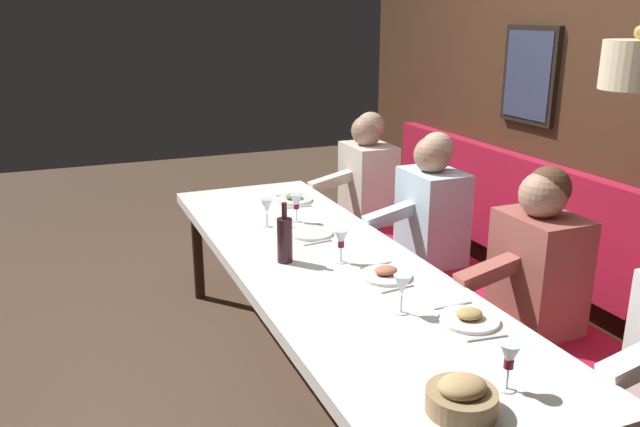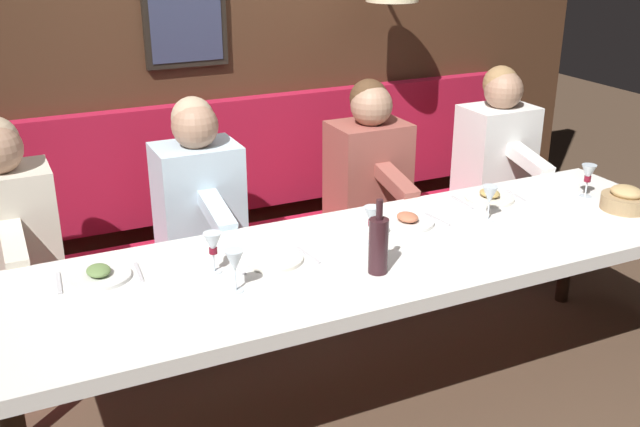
# 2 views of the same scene
# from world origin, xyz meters

# --- Properties ---
(ground_plane) EXTENTS (12.00, 12.00, 0.00)m
(ground_plane) POSITION_xyz_m (0.00, 0.00, 0.00)
(ground_plane) COLOR #4C3828
(dining_table) EXTENTS (0.90, 3.08, 0.74)m
(dining_table) POSITION_xyz_m (0.00, 0.00, 0.68)
(dining_table) COLOR silver
(dining_table) RESTS_ON ground_plane
(banquette_bench) EXTENTS (0.52, 3.28, 0.45)m
(banquette_bench) POSITION_xyz_m (0.89, 0.00, 0.23)
(banquette_bench) COLOR maroon
(banquette_bench) RESTS_ON ground_plane
(back_wall_panel) EXTENTS (0.59, 4.48, 2.90)m
(back_wall_panel) POSITION_xyz_m (1.46, -0.01, 1.36)
(back_wall_panel) COLOR #422819
(back_wall_panel) RESTS_ON ground_plane
(diner_nearest) EXTENTS (0.60, 0.40, 0.79)m
(diner_nearest) POSITION_xyz_m (0.88, -1.32, 0.82)
(diner_nearest) COLOR white
(diner_nearest) RESTS_ON banquette_bench
(diner_near) EXTENTS (0.60, 0.40, 0.79)m
(diner_near) POSITION_xyz_m (0.88, -0.47, 0.82)
(diner_near) COLOR #934C42
(diner_near) RESTS_ON banquette_bench
(diner_middle) EXTENTS (0.60, 0.40, 0.79)m
(diner_middle) POSITION_xyz_m (0.88, 0.47, 0.82)
(diner_middle) COLOR silver
(diner_middle) RESTS_ON banquette_bench
(diner_far) EXTENTS (0.60, 0.40, 0.79)m
(diner_far) POSITION_xyz_m (0.88, 1.34, 0.82)
(diner_far) COLOR beige
(diner_far) RESTS_ON banquette_bench
(place_setting_0) EXTENTS (0.24, 0.32, 0.01)m
(place_setting_0) POSITION_xyz_m (0.08, 0.41, 0.75)
(place_setting_0) COLOR silver
(place_setting_0) RESTS_ON dining_table
(place_setting_1) EXTENTS (0.24, 0.32, 0.05)m
(place_setting_1) POSITION_xyz_m (0.17, -0.28, 0.75)
(place_setting_1) COLOR silver
(place_setting_1) RESTS_ON dining_table
(place_setting_2) EXTENTS (0.24, 0.32, 0.05)m
(place_setting_2) POSITION_xyz_m (0.27, -0.80, 0.75)
(place_setting_2) COLOR silver
(place_setting_2) RESTS_ON dining_table
(place_setting_3) EXTENTS (0.24, 0.32, 0.05)m
(place_setting_3) POSITION_xyz_m (0.22, 1.06, 0.75)
(place_setting_3) COLOR silver
(place_setting_3) RESTS_ON dining_table
(wine_glass_0) EXTENTS (0.07, 0.07, 0.16)m
(wine_glass_0) POSITION_xyz_m (0.06, -0.03, 0.86)
(wine_glass_0) COLOR silver
(wine_glass_0) RESTS_ON dining_table
(wine_glass_1) EXTENTS (0.07, 0.07, 0.16)m
(wine_glass_1) POSITION_xyz_m (0.10, -1.25, 0.86)
(wine_glass_1) COLOR silver
(wine_glass_1) RESTS_ON dining_table
(wine_glass_2) EXTENTS (0.07, 0.07, 0.16)m
(wine_glass_2) POSITION_xyz_m (0.08, 0.65, 0.86)
(wine_glass_2) COLOR silver
(wine_glass_2) RESTS_ON dining_table
(wine_glass_3) EXTENTS (0.07, 0.07, 0.16)m
(wine_glass_3) POSITION_xyz_m (-0.10, 0.63, 0.86)
(wine_glass_3) COLOR silver
(wine_glass_3) RESTS_ON dining_table
(wine_glass_4) EXTENTS (0.07, 0.07, 0.16)m
(wine_glass_4) POSITION_xyz_m (0.06, -0.63, 0.86)
(wine_glass_4) COLOR silver
(wine_glass_4) RESTS_ON dining_table
(wine_bottle) EXTENTS (0.08, 0.08, 0.30)m
(wine_bottle) POSITION_xyz_m (-0.19, 0.08, 0.86)
(wine_bottle) COLOR #33191E
(wine_bottle) RESTS_ON dining_table
(bread_bowl) EXTENTS (0.22, 0.22, 0.12)m
(bread_bowl) POSITION_xyz_m (-0.11, -1.29, 0.79)
(bread_bowl) COLOR #9E7F56
(bread_bowl) RESTS_ON dining_table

